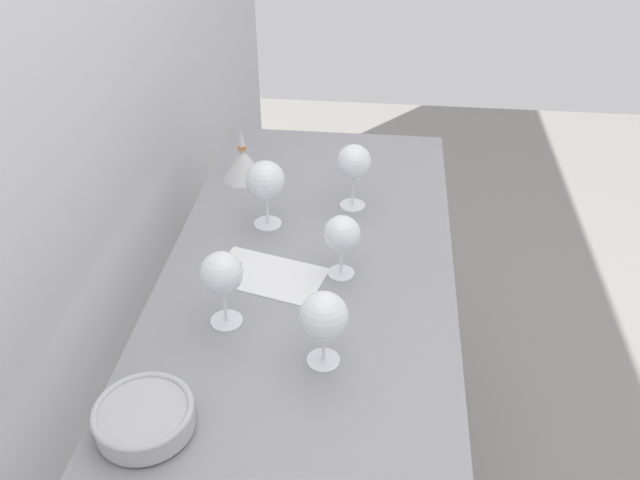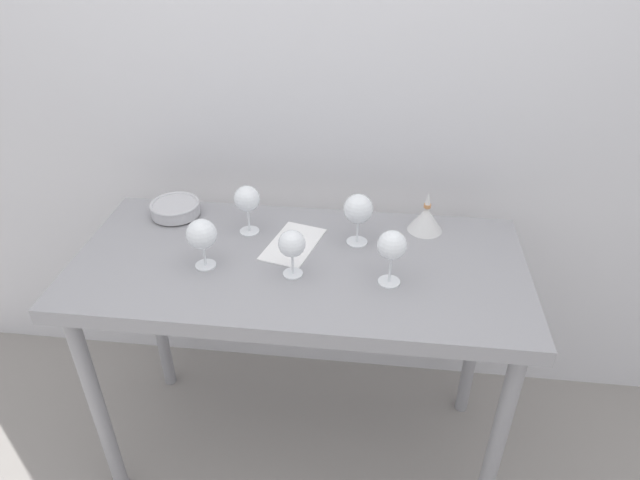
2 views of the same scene
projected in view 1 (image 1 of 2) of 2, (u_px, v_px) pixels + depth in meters
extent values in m
cube|color=silver|center=(56.00, 93.00, 1.32)|extent=(3.80, 0.04, 2.60)
cube|color=gray|center=(306.00, 277.00, 1.52)|extent=(1.40, 0.64, 0.04)
cube|color=gray|center=(451.00, 288.00, 1.50)|extent=(1.40, 0.01, 0.05)
cylinder|color=gray|center=(406.00, 270.00, 2.28)|extent=(0.05, 0.05, 0.86)
cylinder|color=gray|center=(256.00, 260.00, 2.32)|extent=(0.05, 0.05, 0.86)
cylinder|color=white|center=(323.00, 360.00, 1.28)|extent=(0.06, 0.06, 0.00)
cylinder|color=white|center=(323.00, 346.00, 1.26)|extent=(0.01, 0.01, 0.07)
sphere|color=white|center=(324.00, 316.00, 1.21)|extent=(0.09, 0.09, 0.09)
cylinder|color=maroon|center=(324.00, 322.00, 1.22)|extent=(0.06, 0.06, 0.02)
cylinder|color=white|center=(341.00, 273.00, 1.50)|extent=(0.06, 0.06, 0.00)
cylinder|color=white|center=(341.00, 260.00, 1.47)|extent=(0.01, 0.01, 0.07)
sphere|color=white|center=(342.00, 234.00, 1.43)|extent=(0.08, 0.08, 0.08)
cylinder|color=maroon|center=(342.00, 239.00, 1.44)|extent=(0.06, 0.06, 0.03)
cylinder|color=white|center=(352.00, 205.00, 1.73)|extent=(0.07, 0.07, 0.00)
cylinder|color=white|center=(353.00, 190.00, 1.70)|extent=(0.01, 0.01, 0.09)
sphere|color=white|center=(354.00, 161.00, 1.65)|extent=(0.09, 0.09, 0.09)
cylinder|color=maroon|center=(354.00, 167.00, 1.66)|extent=(0.06, 0.06, 0.02)
cylinder|color=white|center=(268.00, 224.00, 1.66)|extent=(0.07, 0.07, 0.00)
cylinder|color=white|center=(267.00, 209.00, 1.63)|extent=(0.01, 0.01, 0.08)
sphere|color=white|center=(265.00, 180.00, 1.59)|extent=(0.09, 0.09, 0.09)
cylinder|color=maroon|center=(266.00, 186.00, 1.60)|extent=(0.07, 0.07, 0.03)
cylinder|color=white|center=(227.00, 321.00, 1.37)|extent=(0.07, 0.07, 0.00)
cylinder|color=white|center=(225.00, 304.00, 1.34)|extent=(0.01, 0.01, 0.09)
sphere|color=white|center=(221.00, 273.00, 1.30)|extent=(0.09, 0.09, 0.09)
cylinder|color=maroon|center=(222.00, 279.00, 1.30)|extent=(0.06, 0.06, 0.02)
cube|color=white|center=(268.00, 275.00, 1.49)|extent=(0.20, 0.27, 0.00)
cylinder|color=#DBCC66|center=(147.00, 427.00, 1.15)|extent=(0.12, 0.12, 0.01)
cylinder|color=#B7B7BC|center=(145.00, 418.00, 1.13)|extent=(0.17, 0.17, 0.04)
torus|color=#B7B7BC|center=(143.00, 410.00, 1.12)|extent=(0.17, 0.17, 0.01)
cone|color=silver|center=(243.00, 164.00, 1.83)|extent=(0.12, 0.12, 0.09)
cylinder|color=#C17F4C|center=(242.00, 147.00, 1.80)|extent=(0.02, 0.02, 0.01)
cone|color=silver|center=(241.00, 138.00, 1.78)|extent=(0.02, 0.02, 0.04)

